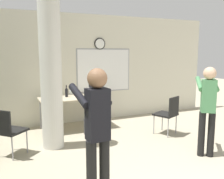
{
  "coord_description": "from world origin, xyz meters",
  "views": [
    {
      "loc": [
        -1.77,
        -1.26,
        1.84
      ],
      "look_at": [
        -0.05,
        2.64,
        1.2
      ],
      "focal_mm": 40.0,
      "sensor_mm": 36.0,
      "label": 1
    }
  ],
  "objects": [
    {
      "name": "chair_near_pillar",
      "position": [
        -1.74,
        3.32,
        0.51
      ],
      "size": [
        0.62,
        0.62,
        0.87
      ],
      "color": "black",
      "rests_on": "ground_plane"
    },
    {
      "name": "person_playing_side",
      "position": [
        1.48,
        1.96,
        0.94
      ],
      "size": [
        0.57,
        0.65,
        1.59
      ],
      "color": "black",
      "rests_on": "ground_plane"
    },
    {
      "name": "folding_table",
      "position": [
        -0.26,
        4.48,
        0.71
      ],
      "size": [
        1.57,
        0.74,
        0.76
      ],
      "color": "beige",
      "rests_on": "ground_plane"
    },
    {
      "name": "chair_mid_room",
      "position": [
        1.56,
        3.18,
        0.51
      ],
      "size": [
        0.58,
        0.58,
        0.87
      ],
      "color": "black",
      "rests_on": "ground_plane"
    },
    {
      "name": "bottle_on_table",
      "position": [
        -0.38,
        4.6,
        0.87
      ],
      "size": [
        0.07,
        0.07,
        0.29
      ],
      "color": "black",
      "rests_on": "folding_table"
    },
    {
      "name": "wall_back",
      "position": [
        0.01,
        5.06,
        1.4
      ],
      "size": [
        8.0,
        0.15,
        2.8
      ],
      "color": "beige",
      "rests_on": "ground_plane"
    },
    {
      "name": "support_pillar",
      "position": [
        -0.93,
        3.48,
        1.4
      ],
      "size": [
        0.4,
        0.4,
        2.8
      ],
      "color": "silver",
      "rests_on": "ground_plane"
    },
    {
      "name": "waste_bin",
      "position": [
        -0.02,
        3.93,
        0.17
      ],
      "size": [
        0.29,
        0.29,
        0.35
      ],
      "color": "#38383D",
      "rests_on": "ground_plane"
    },
    {
      "name": "person_playing_front",
      "position": [
        -0.81,
        1.35,
        0.98
      ],
      "size": [
        0.39,
        0.65,
        1.67
      ],
      "color": "black",
      "rests_on": "ground_plane"
    }
  ]
}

